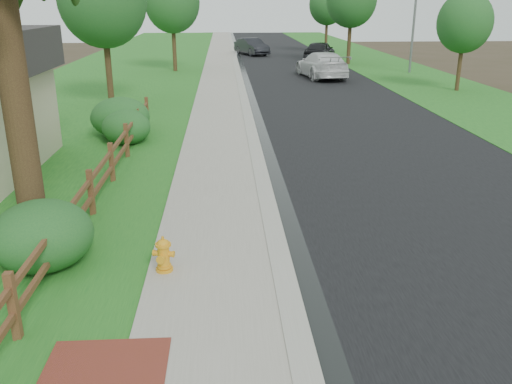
{
  "coord_description": "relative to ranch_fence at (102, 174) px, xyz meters",
  "views": [
    {
      "loc": [
        -0.59,
        -6.41,
        4.61
      ],
      "look_at": [
        0.0,
        3.5,
        1.1
      ],
      "focal_mm": 38.0,
      "sensor_mm": 36.0,
      "label": 1
    }
  ],
  "objects": [
    {
      "name": "shrub_b",
      "position": [
        -0.3,
        -3.69,
        0.02
      ],
      "size": [
        1.88,
        1.88,
        1.27
      ],
      "primitive_type": "ellipsoid",
      "rotation": [
        0.0,
        0.0,
        -0.04
      ],
      "color": "#1C4E21",
      "rests_on": "ground"
    },
    {
      "name": "tree_near_right",
      "position": [
        15.61,
        15.95,
        2.93
      ],
      "size": [
        2.85,
        2.85,
        5.13
      ],
      "color": "#311E14",
      "rests_on": "ground"
    },
    {
      "name": "curb",
      "position": [
        4.0,
        28.6,
        -0.56
      ],
      "size": [
        0.4,
        90.0,
        0.12
      ],
      "primitive_type": "cube",
      "color": "gray",
      "rests_on": "ground"
    },
    {
      "name": "dark_car_mid",
      "position": [
        10.8,
        31.6,
        0.2
      ],
      "size": [
        3.49,
        5.03,
        1.59
      ],
      "primitive_type": "imported",
      "rotation": [
        0.0,
        0.0,
        2.76
      ],
      "color": "black",
      "rests_on": "road"
    },
    {
      "name": "verge_far",
      "position": [
        15.1,
        28.6,
        -0.6
      ],
      "size": [
        6.0,
        90.0,
        0.04
      ],
      "primitive_type": "cube",
      "color": "#18561C",
      "rests_on": "ground"
    },
    {
      "name": "fire_hydrant",
      "position": [
        1.9,
        -4.14,
        -0.22
      ],
      "size": [
        0.43,
        0.35,
        0.66
      ],
      "color": "gold",
      "rests_on": "sidewalk"
    },
    {
      "name": "dark_car_far",
      "position": [
        5.6,
        37.24,
        0.13
      ],
      "size": [
        3.16,
        4.67,
        1.46
      ],
      "primitive_type": "imported",
      "rotation": [
        0.0,
        0.0,
        0.4
      ],
      "color": "black",
      "rests_on": "road"
    },
    {
      "name": "lawn_near",
      "position": [
        -4.4,
        28.6,
        -0.6
      ],
      "size": [
        9.0,
        90.0,
        0.04
      ],
      "primitive_type": "cube",
      "color": "#18561C",
      "rests_on": "ground"
    },
    {
      "name": "streetlight",
      "position": [
        15.46,
        23.81,
        3.87
      ],
      "size": [
        1.8,
        0.64,
        7.92
      ],
      "color": "slate",
      "rests_on": "ground"
    },
    {
      "name": "shrub_c",
      "position": [
        -0.3,
        5.37,
        -0.03
      ],
      "size": [
        2.0,
        2.0,
        1.17
      ],
      "primitive_type": "ellipsoid",
      "rotation": [
        0.0,
        0.0,
        -0.27
      ],
      "color": "#1C4E21",
      "rests_on": "ground"
    },
    {
      "name": "white_suv",
      "position": [
        9.22,
        21.66,
        0.2
      ],
      "size": [
        2.89,
        5.74,
        1.6
      ],
      "primitive_type": "imported",
      "rotation": [
        0.0,
        0.0,
        3.26
      ],
      "color": "silver",
      "rests_on": "road"
    },
    {
      "name": "wet_gutter",
      "position": [
        4.35,
        28.6,
        -0.6
      ],
      "size": [
        0.5,
        90.0,
        0.0
      ],
      "primitive_type": "cube",
      "color": "black",
      "rests_on": "road"
    },
    {
      "name": "road",
      "position": [
        8.2,
        28.6,
        -0.61
      ],
      "size": [
        8.0,
        90.0,
        0.02
      ],
      "primitive_type": "cube",
      "color": "black",
      "rests_on": "ground"
    },
    {
      "name": "sidewalk",
      "position": [
        2.7,
        28.6,
        -0.57
      ],
      "size": [
        2.2,
        90.0,
        0.1
      ],
      "primitive_type": "cube",
      "color": "gray",
      "rests_on": "ground"
    },
    {
      "name": "tree_far_right",
      "position": [
        12.6,
        38.77,
        3.69
      ],
      "size": [
        3.34,
        3.34,
        6.15
      ],
      "color": "#311E14",
      "rests_on": "ground"
    },
    {
      "name": "tree_mid_left",
      "position": [
        -0.3,
        25.59,
        3.91
      ],
      "size": [
        3.67,
        3.67,
        6.56
      ],
      "color": "#311E14",
      "rests_on": "ground"
    },
    {
      "name": "ranch_fence",
      "position": [
        0.0,
        0.0,
        0.0
      ],
      "size": [
        0.12,
        16.92,
        1.1
      ],
      "color": "#492D18",
      "rests_on": "ground"
    },
    {
      "name": "shrub_d",
      "position": [
        -0.68,
        6.48,
        0.09
      ],
      "size": [
        2.41,
        2.41,
        1.41
      ],
      "primitive_type": "ellipsoid",
      "rotation": [
        0.0,
        0.0,
        0.18
      ],
      "color": "#1C4E21",
      "rests_on": "ground"
    },
    {
      "name": "ground",
      "position": [
        3.6,
        -6.4,
        -0.62
      ],
      "size": [
        120.0,
        120.0,
        0.0
      ],
      "primitive_type": "plane",
      "color": "#352E1D"
    },
    {
      "name": "grass_strip",
      "position": [
        0.8,
        28.6,
        -0.59
      ],
      "size": [
        1.6,
        90.0,
        0.06
      ],
      "primitive_type": "cube",
      "color": "#18561C",
      "rests_on": "ground"
    }
  ]
}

